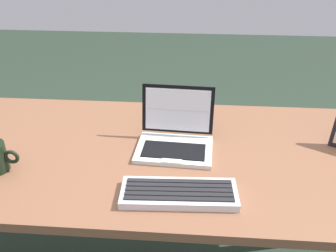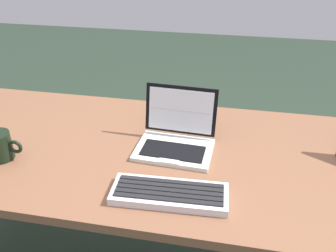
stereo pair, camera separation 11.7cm
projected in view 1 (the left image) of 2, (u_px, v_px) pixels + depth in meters
desk at (153, 165)px, 1.25m from camera, size 1.77×0.73×0.71m
laptop_front at (175, 137)px, 1.21m from camera, size 0.27×0.23×0.20m
external_keyboard at (179, 193)px, 1.01m from camera, size 0.34×0.13×0.03m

